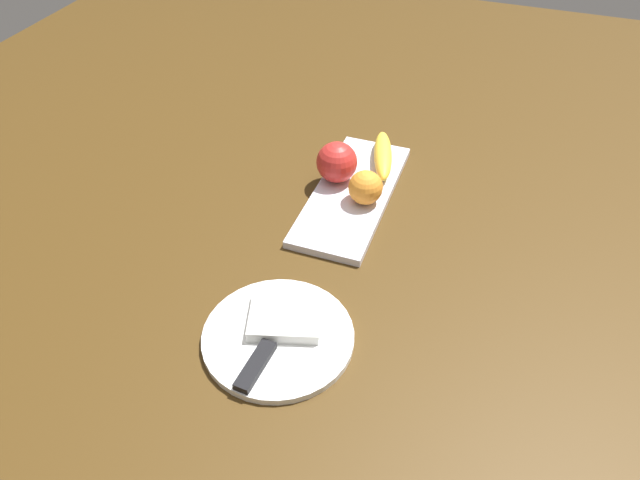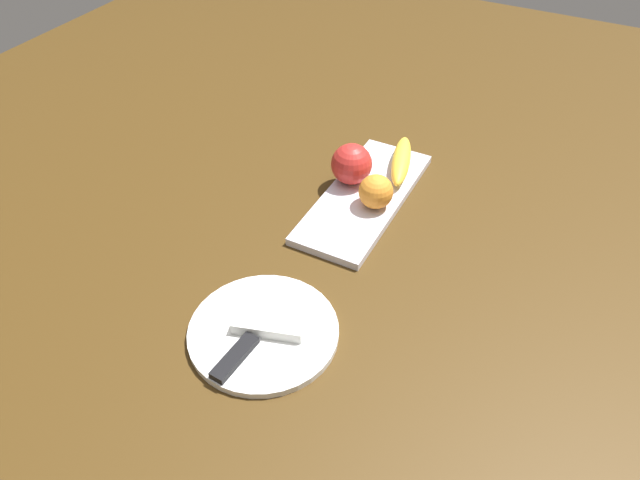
# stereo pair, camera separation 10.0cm
# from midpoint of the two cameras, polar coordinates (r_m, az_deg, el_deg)

# --- Properties ---
(ground_plane) EXTENTS (2.40, 2.40, 0.00)m
(ground_plane) POSITION_cam_midpoint_polar(r_m,az_deg,el_deg) (1.13, 0.89, 2.59)
(ground_plane) COLOR #402B0F
(fruit_tray) EXTENTS (0.37, 0.14, 0.02)m
(fruit_tray) POSITION_cam_midpoint_polar(r_m,az_deg,el_deg) (1.16, 0.69, 4.36)
(fruit_tray) COLOR silver
(fruit_tray) RESTS_ON ground_plane
(apple) EXTENTS (0.08, 0.08, 0.08)m
(apple) POSITION_cam_midpoint_polar(r_m,az_deg,el_deg) (1.17, -0.84, 7.44)
(apple) COLOR red
(apple) RESTS_ON fruit_tray
(banana) EXTENTS (0.17, 0.08, 0.04)m
(banana) POSITION_cam_midpoint_polar(r_m,az_deg,el_deg) (1.23, 3.77, 8.10)
(banana) COLOR yellow
(banana) RESTS_ON fruit_tray
(orange_near_apple) EXTENTS (0.07, 0.07, 0.07)m
(orange_near_apple) POSITION_cam_midpoint_polar(r_m,az_deg,el_deg) (1.11, 1.86, 5.00)
(orange_near_apple) COLOR orange
(orange_near_apple) RESTS_ON fruit_tray
(dinner_plate) EXTENTS (0.23, 0.23, 0.01)m
(dinner_plate) POSITION_cam_midpoint_polar(r_m,az_deg,el_deg) (0.92, -7.24, -9.43)
(dinner_plate) COLOR white
(dinner_plate) RESTS_ON ground_plane
(folded_napkin) EXTENTS (0.12, 0.13, 0.02)m
(folded_napkin) POSITION_cam_midpoint_polar(r_m,az_deg,el_deg) (0.92, -6.55, -7.51)
(folded_napkin) COLOR white
(folded_napkin) RESTS_ON dinner_plate
(knife) EXTENTS (0.18, 0.03, 0.01)m
(knife) POSITION_cam_midpoint_polar(r_m,az_deg,el_deg) (0.88, -9.08, -11.38)
(knife) COLOR silver
(knife) RESTS_ON dinner_plate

